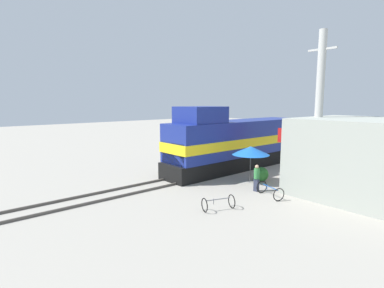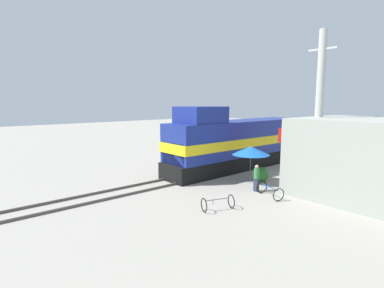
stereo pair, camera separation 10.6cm
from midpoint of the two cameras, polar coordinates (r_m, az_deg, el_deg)
name	(u,v)px [view 1 (the left image)]	position (r m, az deg, el deg)	size (l,w,h in m)	color
ground_plane	(200,176)	(22.36, 1.47, -6.09)	(120.00, 120.00, 0.00)	gray
rail_near	(194,173)	(22.86, 0.26, -5.57)	(0.08, 33.53, 0.15)	#4C4742
rail_far	(207,177)	(21.83, 2.75, -6.24)	(0.08, 33.53, 0.15)	#4C4742
locomotive	(235,143)	(24.61, 8.05, 0.26)	(2.94, 14.15, 5.12)	black
utility_pole	(319,110)	(20.47, 22.87, 5.99)	(1.80, 0.49, 9.82)	#B2B2AD
vendor_umbrella	(251,151)	(20.42, 10.98, -1.23)	(2.50, 2.50, 2.50)	#4C4C4C
billboard_sign	(292,140)	(23.13, 18.44, 0.78)	(2.44, 0.12, 3.48)	#595959
shrub_cluster	(261,174)	(21.32, 12.91, -5.63)	(0.99, 0.99, 0.99)	#2D722D
person_bystander	(257,177)	(18.82, 12.04, -6.17)	(0.34, 0.34, 1.66)	#2D3347
bicycle	(270,190)	(18.06, 14.45, -8.57)	(1.81, 1.24, 0.74)	black
bicycle_spare	(218,203)	(15.54, 4.84, -11.13)	(1.19, 1.74, 0.72)	black
building_block_distant	(368,158)	(19.92, 30.41, -2.35)	(7.22, 6.67, 4.51)	#999E93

